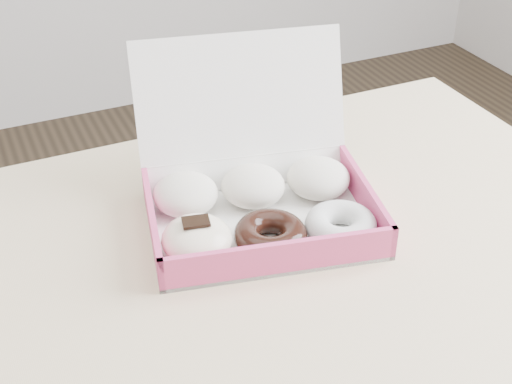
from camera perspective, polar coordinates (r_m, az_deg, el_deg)
name	(u,v)px	position (r m, az deg, el deg)	size (l,w,h in m)	color
table	(205,361)	(0.85, -4.13, -13.33)	(1.20, 0.80, 0.75)	#D3B98A
donut_box	(256,197)	(0.91, 0.01, -0.43)	(0.33, 0.31, 0.20)	white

